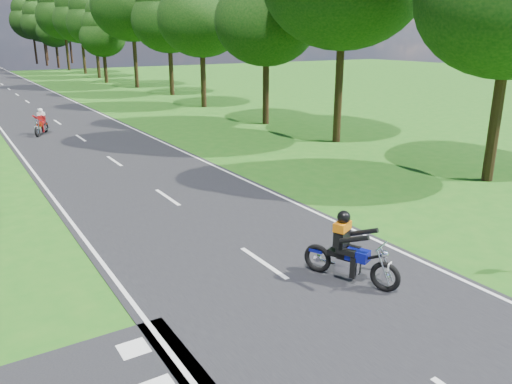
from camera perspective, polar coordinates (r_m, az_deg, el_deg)
ground at (r=10.71m, az=6.78°, el=-12.04°), size 160.00×160.00×0.00m
main_road at (r=57.73m, az=-26.41°, el=10.49°), size 7.00×140.00×0.02m
road_markings at (r=55.86m, az=-26.32°, el=10.34°), size 7.40×140.00×0.01m
treeline at (r=67.72m, az=-27.16°, el=18.21°), size 40.00×115.35×14.78m
rider_near_blue at (r=11.15m, az=10.83°, el=-6.23°), size 1.36×2.04×1.62m
rider_far_red at (r=30.04m, az=-23.40°, el=7.40°), size 1.30×1.78×1.43m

